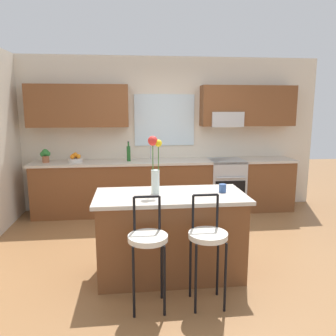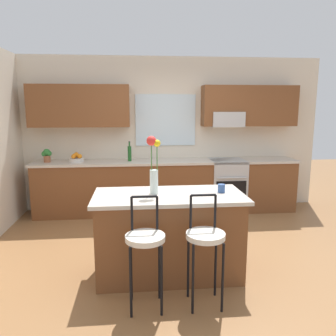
{
  "view_description": "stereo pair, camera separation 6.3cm",
  "coord_description": "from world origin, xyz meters",
  "px_view_note": "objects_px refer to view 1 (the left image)",
  "views": [
    {
      "loc": [
        -0.6,
        -3.97,
        1.85
      ],
      "look_at": [
        -0.1,
        0.55,
        1.0
      ],
      "focal_mm": 35.63,
      "sensor_mm": 36.0,
      "label": 1
    },
    {
      "loc": [
        -0.54,
        -3.98,
        1.85
      ],
      "look_at": [
        -0.1,
        0.55,
        1.0
      ],
      "focal_mm": 35.63,
      "sensor_mm": 36.0,
      "label": 2
    }
  ],
  "objects_px": {
    "oven_range": "(225,185)",
    "bar_stool_middle": "(208,240)",
    "kitchen_island": "(170,235)",
    "fruit_bowl_oranges": "(75,159)",
    "flower_vase": "(155,165)",
    "mug_ceramic": "(223,188)",
    "potted_plant_small": "(45,155)",
    "bar_stool_near": "(148,243)",
    "bottle_olive_oil": "(129,153)"
  },
  "relations": [
    {
      "from": "bar_stool_middle",
      "to": "fruit_bowl_oranges",
      "type": "relative_size",
      "value": 4.34
    },
    {
      "from": "oven_range",
      "to": "bar_stool_near",
      "type": "bearing_deg",
      "value": -118.47
    },
    {
      "from": "kitchen_island",
      "to": "mug_ceramic",
      "type": "height_order",
      "value": "mug_ceramic"
    },
    {
      "from": "bar_stool_near",
      "to": "potted_plant_small",
      "type": "bearing_deg",
      "value": 118.66
    },
    {
      "from": "oven_range",
      "to": "potted_plant_small",
      "type": "relative_size",
      "value": 4.05
    },
    {
      "from": "kitchen_island",
      "to": "bar_stool_middle",
      "type": "relative_size",
      "value": 1.55
    },
    {
      "from": "flower_vase",
      "to": "mug_ceramic",
      "type": "height_order",
      "value": "flower_vase"
    },
    {
      "from": "oven_range",
      "to": "bar_stool_middle",
      "type": "relative_size",
      "value": 0.88
    },
    {
      "from": "bar_stool_near",
      "to": "potted_plant_small",
      "type": "relative_size",
      "value": 4.59
    },
    {
      "from": "mug_ceramic",
      "to": "bar_stool_middle",
      "type": "bearing_deg",
      "value": -115.93
    },
    {
      "from": "oven_range",
      "to": "bar_stool_middle",
      "type": "bearing_deg",
      "value": -109.15
    },
    {
      "from": "fruit_bowl_oranges",
      "to": "bottle_olive_oil",
      "type": "xyz_separation_m",
      "value": [
        0.89,
        -0.0,
        0.08
      ]
    },
    {
      "from": "fruit_bowl_oranges",
      "to": "potted_plant_small",
      "type": "distance_m",
      "value": 0.49
    },
    {
      "from": "oven_range",
      "to": "flower_vase",
      "type": "xyz_separation_m",
      "value": [
        -1.42,
        -2.18,
        0.77
      ]
    },
    {
      "from": "kitchen_island",
      "to": "mug_ceramic",
      "type": "xyz_separation_m",
      "value": [
        0.58,
        0.02,
        0.5
      ]
    },
    {
      "from": "potted_plant_small",
      "to": "oven_range",
      "type": "bearing_deg",
      "value": -0.47
    },
    {
      "from": "potted_plant_small",
      "to": "bar_stool_middle",
      "type": "bearing_deg",
      "value": -53.5
    },
    {
      "from": "mug_ceramic",
      "to": "fruit_bowl_oranges",
      "type": "xyz_separation_m",
      "value": [
        -1.92,
        2.23,
        0.01
      ]
    },
    {
      "from": "oven_range",
      "to": "flower_vase",
      "type": "bearing_deg",
      "value": -122.95
    },
    {
      "from": "oven_range",
      "to": "bar_stool_near",
      "type": "distance_m",
      "value": 3.21
    },
    {
      "from": "mug_ceramic",
      "to": "oven_range",
      "type": "bearing_deg",
      "value": 72.88
    },
    {
      "from": "oven_range",
      "to": "fruit_bowl_oranges",
      "type": "xyz_separation_m",
      "value": [
        -2.6,
        0.03,
        0.52
      ]
    },
    {
      "from": "bar_stool_near",
      "to": "flower_vase",
      "type": "relative_size",
      "value": 1.68
    },
    {
      "from": "kitchen_island",
      "to": "bar_stool_middle",
      "type": "xyz_separation_m",
      "value": [
        0.28,
        -0.6,
        0.17
      ]
    },
    {
      "from": "oven_range",
      "to": "fruit_bowl_oranges",
      "type": "bearing_deg",
      "value": 179.38
    },
    {
      "from": "kitchen_island",
      "to": "fruit_bowl_oranges",
      "type": "xyz_separation_m",
      "value": [
        -1.35,
        2.25,
        0.51
      ]
    },
    {
      "from": "flower_vase",
      "to": "fruit_bowl_oranges",
      "type": "distance_m",
      "value": 2.52
    },
    {
      "from": "bar_stool_middle",
      "to": "potted_plant_small",
      "type": "relative_size",
      "value": 4.59
    },
    {
      "from": "flower_vase",
      "to": "bar_stool_near",
      "type": "bearing_deg",
      "value": -100.17
    },
    {
      "from": "bottle_olive_oil",
      "to": "bar_stool_middle",
      "type": "bearing_deg",
      "value": -75.64
    },
    {
      "from": "oven_range",
      "to": "mug_ceramic",
      "type": "xyz_separation_m",
      "value": [
        -0.68,
        -2.2,
        0.51
      ]
    },
    {
      "from": "bar_stool_middle",
      "to": "fruit_bowl_oranges",
      "type": "xyz_separation_m",
      "value": [
        -1.62,
        2.85,
        0.34
      ]
    },
    {
      "from": "bar_stool_near",
      "to": "fruit_bowl_oranges",
      "type": "relative_size",
      "value": 4.34
    },
    {
      "from": "potted_plant_small",
      "to": "bar_stool_near",
      "type": "bearing_deg",
      "value": -61.34
    },
    {
      "from": "mug_ceramic",
      "to": "fruit_bowl_oranges",
      "type": "height_order",
      "value": "fruit_bowl_oranges"
    },
    {
      "from": "bottle_olive_oil",
      "to": "potted_plant_small",
      "type": "distance_m",
      "value": 1.38
    },
    {
      "from": "mug_ceramic",
      "to": "fruit_bowl_oranges",
      "type": "relative_size",
      "value": 0.38
    },
    {
      "from": "kitchen_island",
      "to": "bar_stool_near",
      "type": "relative_size",
      "value": 1.55
    },
    {
      "from": "flower_vase",
      "to": "mug_ceramic",
      "type": "bearing_deg",
      "value": -1.23
    },
    {
      "from": "potted_plant_small",
      "to": "fruit_bowl_oranges",
      "type": "bearing_deg",
      "value": 0.34
    },
    {
      "from": "mug_ceramic",
      "to": "bottle_olive_oil",
      "type": "xyz_separation_m",
      "value": [
        -1.03,
        2.22,
        0.09
      ]
    },
    {
      "from": "bar_stool_near",
      "to": "flower_vase",
      "type": "xyz_separation_m",
      "value": [
        0.11,
        0.64,
        0.59
      ]
    },
    {
      "from": "bar_stool_near",
      "to": "mug_ceramic",
      "type": "relative_size",
      "value": 11.58
    },
    {
      "from": "oven_range",
      "to": "bar_stool_middle",
      "type": "height_order",
      "value": "bar_stool_middle"
    },
    {
      "from": "oven_range",
      "to": "bar_stool_near",
      "type": "xyz_separation_m",
      "value": [
        -1.53,
        -2.82,
        0.18
      ]
    },
    {
      "from": "bar_stool_middle",
      "to": "potted_plant_small",
      "type": "height_order",
      "value": "potted_plant_small"
    },
    {
      "from": "flower_vase",
      "to": "potted_plant_small",
      "type": "bearing_deg",
      "value": 127.09
    },
    {
      "from": "oven_range",
      "to": "bottle_olive_oil",
      "type": "xyz_separation_m",
      "value": [
        -1.71,
        0.02,
        0.6
      ]
    },
    {
      "from": "oven_range",
      "to": "bottle_olive_oil",
      "type": "relative_size",
      "value": 2.72
    },
    {
      "from": "fruit_bowl_oranges",
      "to": "potted_plant_small",
      "type": "bearing_deg",
      "value": -179.66
    }
  ]
}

